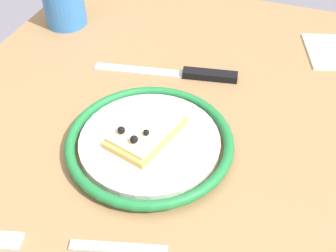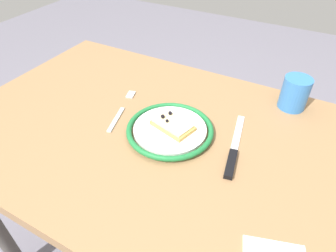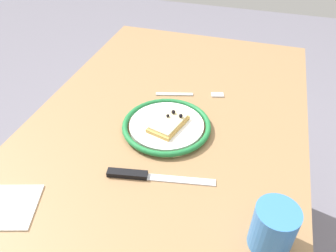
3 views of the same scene
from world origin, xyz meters
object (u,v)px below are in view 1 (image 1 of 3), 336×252
at_px(knife, 190,74).
at_px(plate, 150,142).
at_px(dining_table, 143,220).
at_px(pizza_slice_near, 146,131).
at_px(cup, 63,1).
at_px(fork, 76,245).

bearing_deg(knife, plate, 179.03).
xyz_separation_m(dining_table, pizza_slice_near, (0.06, 0.01, 0.12)).
bearing_deg(cup, plate, -133.20).
height_order(dining_table, knife, knife).
height_order(pizza_slice_near, knife, pizza_slice_near).
distance_m(pizza_slice_near, fork, 0.18).
distance_m(knife, fork, 0.35).
height_order(fork, cup, cup).
height_order(dining_table, pizza_slice_near, pizza_slice_near).
height_order(plate, knife, plate).
bearing_deg(knife, pizza_slice_near, 176.82).
bearing_deg(knife, dining_table, -178.69).
relative_size(pizza_slice_near, cup, 1.26).
bearing_deg(fork, cup, 30.54).
height_order(dining_table, fork, fork).
bearing_deg(plate, knife, -0.97).
height_order(dining_table, plate, plate).
height_order(plate, fork, plate).
height_order(knife, cup, cup).
distance_m(dining_table, knife, 0.25).
bearing_deg(knife, cup, 73.33).
xyz_separation_m(plate, cup, (0.26, 0.27, 0.04)).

